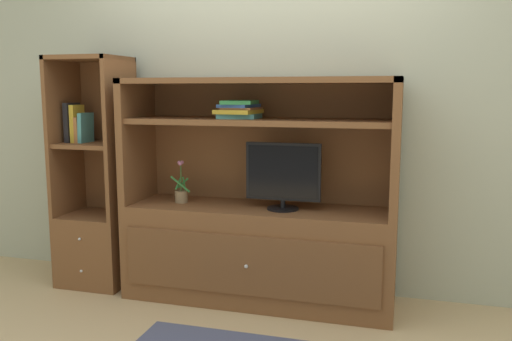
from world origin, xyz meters
name	(u,v)px	position (x,y,z in m)	size (l,w,h in m)	color
ground_plane	(240,323)	(0.00, 0.00, 0.00)	(8.00, 8.00, 0.00)	tan
painted_rear_wall	(272,90)	(0.00, 0.75, 1.40)	(6.00, 0.10, 2.80)	#ADB29E
media_console	(258,230)	(0.00, 0.41, 0.48)	(1.78, 0.54, 1.47)	brown
tv_monitor	(283,175)	(0.17, 0.37, 0.86)	(0.49, 0.20, 0.43)	black
potted_plant	(181,193)	(-0.55, 0.40, 0.70)	(0.13, 0.09, 0.29)	#8C7251
magazine_stack	(240,110)	(-0.12, 0.40, 1.27)	(0.27, 0.33, 0.12)	teal
bookshelf_tall	(97,211)	(-1.22, 0.41, 0.53)	(0.49, 0.44, 1.63)	brown
upright_book_row	(78,125)	(-1.33, 0.40, 1.15)	(0.15, 0.17, 0.28)	black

